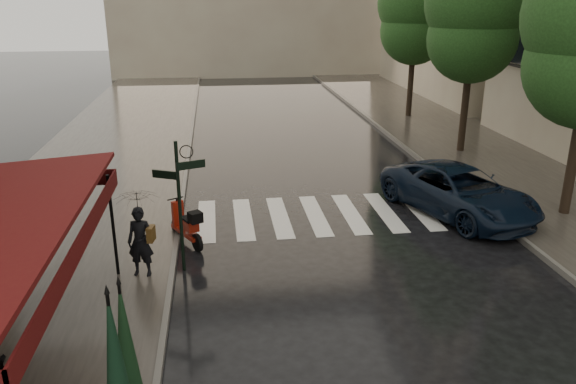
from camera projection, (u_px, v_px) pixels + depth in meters
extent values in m
plane|color=black|center=(242.00, 339.00, 10.47)|extent=(120.00, 120.00, 0.00)
cube|color=#38332D|center=(106.00, 164.00, 21.13)|extent=(6.00, 60.00, 0.12)
cube|color=#38332D|center=(477.00, 151.00, 22.93)|extent=(5.50, 60.00, 0.12)
cube|color=#595651|center=(188.00, 161.00, 21.50)|extent=(0.12, 60.00, 0.16)
cube|color=#595651|center=(412.00, 153.00, 22.58)|extent=(0.12, 60.00, 0.16)
cube|color=silver|center=(207.00, 220.00, 16.00)|extent=(0.50, 3.20, 0.01)
cube|color=silver|center=(243.00, 218.00, 16.13)|extent=(0.50, 3.20, 0.01)
cube|color=silver|center=(280.00, 217.00, 16.26)|extent=(0.50, 3.20, 0.01)
cube|color=silver|center=(315.00, 215.00, 16.38)|extent=(0.50, 3.20, 0.01)
cube|color=silver|center=(350.00, 213.00, 16.51)|extent=(0.50, 3.20, 0.01)
cube|color=silver|center=(385.00, 212.00, 16.64)|extent=(0.50, 3.20, 0.01)
cube|color=silver|center=(419.00, 210.00, 16.77)|extent=(0.50, 3.20, 0.01)
cube|color=silver|center=(452.00, 208.00, 16.89)|extent=(0.50, 3.20, 0.01)
cube|color=#4C0A0D|center=(81.00, 243.00, 8.92)|extent=(0.04, 7.00, 0.35)
cylinder|color=black|center=(113.00, 226.00, 12.30)|extent=(0.07, 0.07, 2.35)
cylinder|color=black|center=(180.00, 208.00, 12.62)|extent=(0.08, 0.08, 3.10)
cube|color=black|center=(191.00, 165.00, 12.33)|extent=(0.62, 0.26, 0.18)
cube|color=black|center=(165.00, 175.00, 12.32)|extent=(0.56, 0.29, 0.18)
cylinder|color=black|center=(576.00, 141.00, 15.57)|extent=(0.28, 0.28, 4.26)
cylinder|color=black|center=(466.00, 95.00, 22.07)|extent=(0.28, 0.28, 4.48)
sphere|color=#183613|center=(472.00, 38.00, 21.36)|extent=(3.40, 3.40, 3.40)
sphere|color=#183613|center=(476.00, 1.00, 20.91)|extent=(3.80, 3.80, 3.80)
cylinder|color=black|center=(411.00, 73.00, 28.67)|extent=(0.28, 0.28, 4.37)
sphere|color=#183613|center=(414.00, 30.00, 27.97)|extent=(3.40, 3.40, 3.40)
sphere|color=#183613|center=(416.00, 2.00, 27.53)|extent=(3.80, 3.80, 3.80)
imported|color=black|center=(141.00, 242.00, 12.40)|extent=(0.65, 0.49, 1.60)
imported|color=black|center=(136.00, 191.00, 12.01)|extent=(1.11, 1.13, 0.87)
cube|color=#533816|center=(151.00, 234.00, 12.32)|extent=(0.18, 0.32, 0.34)
cylinder|color=black|center=(197.00, 243.00, 14.01)|extent=(0.30, 0.45, 0.46)
cylinder|color=black|center=(177.00, 228.00, 14.93)|extent=(0.30, 0.45, 0.46)
cube|color=maroon|center=(186.00, 232.00, 14.46)|extent=(0.83, 1.22, 0.10)
cube|color=maroon|center=(190.00, 225.00, 14.19)|extent=(0.50, 0.60, 0.27)
cube|color=maroon|center=(178.00, 214.00, 14.67)|extent=(0.32, 0.25, 0.72)
cylinder|color=black|center=(175.00, 198.00, 14.61)|extent=(0.40, 0.24, 0.03)
cube|color=black|center=(195.00, 217.00, 13.81)|extent=(0.41, 0.40, 0.27)
imported|color=black|center=(459.00, 191.00, 16.28)|extent=(3.94, 5.49, 1.39)
cone|color=black|center=(117.00, 378.00, 6.90)|extent=(0.49, 0.49, 2.50)
cylinder|color=black|center=(127.00, 361.00, 7.66)|extent=(0.04, 0.04, 2.37)
cone|color=black|center=(127.00, 354.00, 7.62)|extent=(0.46, 0.46, 2.25)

